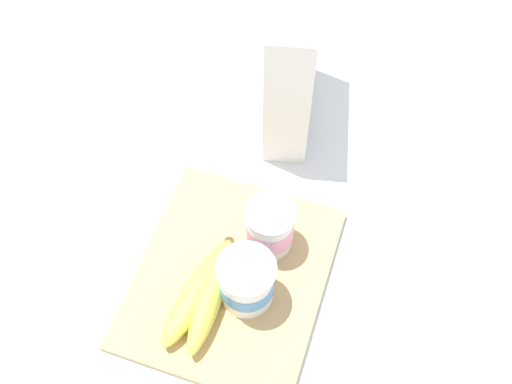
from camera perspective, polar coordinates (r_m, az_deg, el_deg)
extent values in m
plane|color=white|center=(0.85, -2.41, -8.32)|extent=(2.40, 2.40, 0.00)
cube|color=tan|center=(0.84, -2.42, -8.13)|extent=(0.30, 0.26, 0.01)
cube|color=white|center=(0.92, 3.42, 12.64)|extent=(0.22, 0.11, 0.25)
cylinder|color=white|center=(0.83, 1.34, -3.48)|extent=(0.06, 0.06, 0.08)
cylinder|color=pink|center=(0.83, 1.34, -3.48)|extent=(0.07, 0.07, 0.04)
cylinder|color=silver|center=(0.79, 1.40, -2.05)|extent=(0.07, 0.07, 0.00)
cylinder|color=white|center=(0.79, -0.89, -8.65)|extent=(0.07, 0.07, 0.08)
cylinder|color=#5193D1|center=(0.79, -0.89, -8.65)|extent=(0.07, 0.07, 0.03)
cylinder|color=silver|center=(0.75, -0.93, -7.35)|extent=(0.08, 0.08, 0.00)
ellipsoid|color=#E9DF4E|center=(0.81, -5.59, -9.47)|extent=(0.18, 0.07, 0.03)
ellipsoid|color=#E9DF4E|center=(0.81, -4.35, -9.82)|extent=(0.17, 0.04, 0.04)
cylinder|color=brown|center=(0.85, -2.56, -4.97)|extent=(0.01, 0.01, 0.02)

